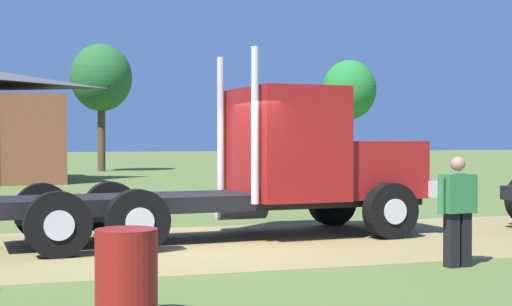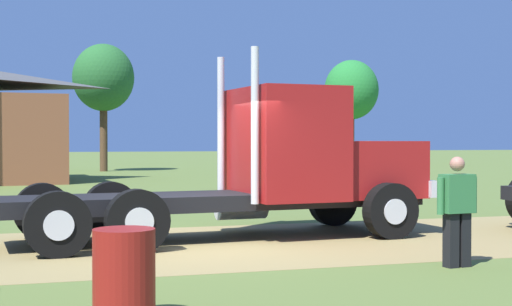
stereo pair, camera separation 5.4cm
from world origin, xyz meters
name	(u,v)px [view 2 (the right image)]	position (x,y,z in m)	size (l,w,h in m)	color
ground_plane	(206,245)	(0.00, 0.00, 0.00)	(200.00, 200.00, 0.00)	#586B30
dirt_track	(206,245)	(0.00, 0.00, 0.00)	(120.00, 5.42, 0.01)	olive
truck_foreground_white	(279,168)	(1.63, 0.87, 1.29)	(8.18, 3.17, 3.45)	black
visitor_standing_near	(457,207)	(2.94, -3.18, 0.86)	(0.67, 0.31, 1.59)	#33723F
steel_barrel	(124,276)	(-2.03, -5.10, 0.47)	(0.62, 0.62, 0.94)	maroon
tree_mid	(103,78)	(1.25, 31.06, 5.32)	(3.50, 3.50, 7.30)	#513823
tree_right	(351,90)	(19.89, 38.07, 5.44)	(3.97, 3.97, 7.66)	#513823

